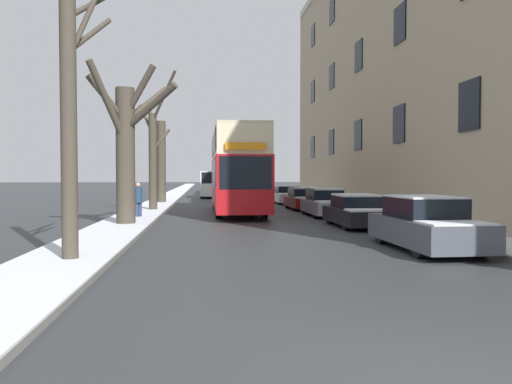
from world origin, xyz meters
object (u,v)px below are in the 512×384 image
object	(u,v)px
bare_tree_left_1	(127,145)
bare_tree_left_2	(154,157)
bare_tree_left_3	(161,159)
parked_car_2	(325,203)
parked_car_3	(304,199)
parked_car_4	(287,195)
pedestrian_left_sidewalk	(138,199)
parked_car_1	(357,212)
double_decker_bus	(237,167)
parked_car_0	(426,225)
oncoming_van	(211,184)
bare_tree_left_0	(71,87)

from	to	relation	value
bare_tree_left_1	bare_tree_left_2	distance (m)	8.43
bare_tree_left_1	bare_tree_left_2	size ratio (longest dim) A/B	0.82
bare_tree_left_3	parked_car_2	xyz separation A→B (m)	(9.19, -11.77, -2.58)
bare_tree_left_3	parked_car_3	distance (m)	11.56
bare_tree_left_2	bare_tree_left_3	distance (m)	7.88
parked_car_4	pedestrian_left_sidewalk	size ratio (longest dim) A/B	2.53
bare_tree_left_3	parked_car_1	distance (m)	19.60
bare_tree_left_3	double_decker_bus	bearing A→B (deg)	-62.00
bare_tree_left_2	bare_tree_left_3	bearing A→B (deg)	91.80
double_decker_bus	parked_car_3	world-z (taller)	double_decker_bus
double_decker_bus	parked_car_0	xyz separation A→B (m)	(4.32, -14.19, -1.84)
double_decker_bus	parked_car_0	size ratio (longest dim) A/B	2.65
bare_tree_left_2	pedestrian_left_sidewalk	bearing A→B (deg)	-92.42
parked_car_0	pedestrian_left_sidewalk	size ratio (longest dim) A/B	2.55
parked_car_3	pedestrian_left_sidewalk	bearing A→B (deg)	-144.71
parked_car_1	parked_car_3	size ratio (longest dim) A/B	0.96
bare_tree_left_2	parked_car_0	xyz separation A→B (m)	(8.94, -15.47, -2.45)
bare_tree_left_2	oncoming_van	xyz separation A→B (m)	(3.50, 18.37, -1.81)
bare_tree_left_1	double_decker_bus	xyz separation A→B (m)	(4.85, 7.14, -0.74)
parked_car_2	bare_tree_left_0	bearing A→B (deg)	-125.25
bare_tree_left_0	oncoming_van	world-z (taller)	bare_tree_left_0
parked_car_3	oncoming_van	world-z (taller)	oncoming_van
parked_car_1	bare_tree_left_3	bearing A→B (deg)	118.23
bare_tree_left_3	parked_car_3	xyz separation A→B (m)	(9.19, -6.50, -2.61)
parked_car_2	pedestrian_left_sidewalk	bearing A→B (deg)	-172.42
double_decker_bus	pedestrian_left_sidewalk	size ratio (longest dim) A/B	6.76
double_decker_bus	parked_car_2	distance (m)	5.38
bare_tree_left_1	bare_tree_left_3	world-z (taller)	bare_tree_left_3
parked_car_0	parked_car_4	distance (m)	23.18
bare_tree_left_2	oncoming_van	world-z (taller)	bare_tree_left_2
bare_tree_left_3	parked_car_0	size ratio (longest dim) A/B	1.56
double_decker_bus	oncoming_van	bearing A→B (deg)	93.27
bare_tree_left_2	parked_car_1	bearing A→B (deg)	-45.92
parked_car_0	parked_car_3	world-z (taller)	parked_car_0
bare_tree_left_1	parked_car_2	size ratio (longest dim) A/B	1.49
double_decker_bus	parked_car_0	world-z (taller)	double_decker_bus
bare_tree_left_0	double_decker_bus	bearing A→B (deg)	72.76
bare_tree_left_0	parked_car_3	bearing A→B (deg)	63.33
bare_tree_left_2	parked_car_4	xyz separation A→B (m)	(8.94, 7.71, -2.52)
bare_tree_left_0	parked_car_1	distance (m)	12.37
parked_car_3	oncoming_van	size ratio (longest dim) A/B	0.78
parked_car_3	pedestrian_left_sidewalk	world-z (taller)	pedestrian_left_sidewalk
pedestrian_left_sidewalk	parked_car_4	bearing A→B (deg)	19.49
parked_car_4	oncoming_van	xyz separation A→B (m)	(-5.44, 10.66, 0.71)
parked_car_0	bare_tree_left_2	bearing A→B (deg)	120.02
parked_car_0	parked_car_4	size ratio (longest dim) A/B	1.01
oncoming_van	parked_car_1	bearing A→B (deg)	-78.85
bare_tree_left_0	bare_tree_left_1	distance (m)	8.43
double_decker_bus	parked_car_3	bearing A→B (deg)	31.62
parked_car_1	oncoming_van	distance (m)	28.15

